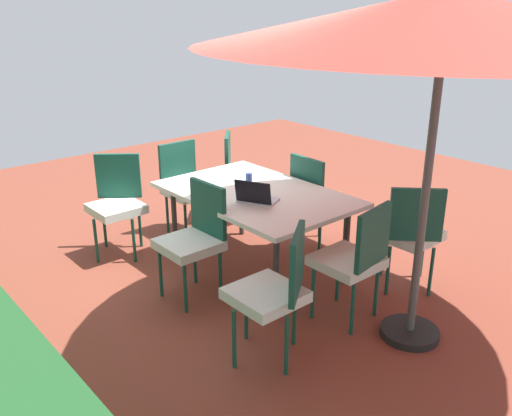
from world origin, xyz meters
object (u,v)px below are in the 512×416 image
cup (249,177)px  chair_south (317,197)px  chair_northeast (117,200)px  chair_southeast (241,171)px  dining_table (256,197)px  patio_umbrella (446,19)px  chair_east (186,184)px  laptop (256,197)px  chair_west (354,256)px  chair_northwest (275,288)px  chair_north (195,236)px  chair_southwest (411,231)px

cup → chair_south: bearing=-116.9°
chair_northeast → chair_south: bearing=0.9°
chair_southeast → cup: (-0.86, 0.60, 0.26)m
dining_table → patio_umbrella: size_ratio=0.56×
chair_east → laptop: size_ratio=2.48×
chair_west → chair_south: size_ratio=1.00×
chair_southeast → chair_east: bearing=130.5°
chair_west → cup: size_ratio=12.04×
dining_table → chair_southeast: chair_southeast is taller
chair_east → cup: size_ratio=12.04×
dining_table → patio_umbrella: (-1.60, -0.15, 1.56)m
chair_northwest → chair_northeast: (2.30, -0.02, 0.00)m
laptop → chair_north: bearing=45.2°
chair_southwest → chair_west: bearing=46.1°
chair_southeast → cup: chair_southeast is taller
chair_east → laptop: (-1.37, 0.19, 0.26)m
laptop → chair_southeast: bearing=-60.9°
chair_south → chair_southeast: bearing=2.8°
chair_southwest → cup: bearing=-22.1°
chair_southeast → chair_east: same height
dining_table → chair_north: chair_north is taller
patio_umbrella → chair_northeast: patio_umbrella is taller
chair_southwest → chair_west: 0.75m
chair_southwest → chair_northeast: bearing=-11.3°
chair_southeast → chair_south: same height
dining_table → chair_northeast: 1.42m
chair_southeast → chair_northwest: same height
patio_umbrella → chair_east: bearing=2.9°
chair_east → chair_north: 1.39m
cup → chair_north: bearing=110.3°
chair_southwest → chair_northwest: (0.02, 1.55, 0.00)m
chair_northwest → chair_south: 1.91m
chair_northwest → laptop: 1.13m
chair_southeast → chair_west: bearing=-156.8°
dining_table → chair_northwest: chair_northwest is taller
chair_southeast → chair_west: same height
chair_west → chair_south: 1.37m
chair_west → chair_east: 2.32m
chair_southeast → chair_north: size_ratio=1.00×
chair_southwest → chair_northeast: (2.32, 1.53, 0.00)m
chair_east → chair_north: same height
chair_northeast → laptop: bearing=-27.7°
chair_northeast → patio_umbrella: bearing=-32.7°
chair_northeast → chair_southwest: bearing=-17.9°
chair_north → chair_northeast: bearing=-177.7°
chair_northwest → chair_south: size_ratio=1.00×
chair_north → laptop: (-0.18, -0.52, 0.26)m
chair_southwest → chair_northeast: 2.78m
chair_west → chair_north: (1.12, 0.70, 0.00)m
chair_northwest → chair_northeast: bearing=-127.6°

